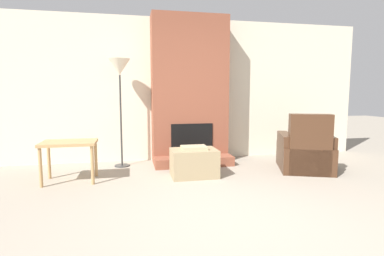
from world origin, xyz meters
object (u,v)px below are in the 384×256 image
object	(u,v)px
ottoman	(194,162)
floor_lamp_left	(120,72)
armchair	(305,153)
side_table	(69,147)

from	to	relation	value
ottoman	floor_lamp_left	distance (m)	1.95
armchair	side_table	world-z (taller)	armchair
armchair	floor_lamp_left	distance (m)	3.30
side_table	floor_lamp_left	bearing A→B (deg)	48.23
ottoman	floor_lamp_left	world-z (taller)	floor_lamp_left
armchair	floor_lamp_left	bearing A→B (deg)	3.40
ottoman	side_table	bearing A→B (deg)	176.80
armchair	floor_lamp_left	size ratio (longest dim) A/B	0.62
armchair	floor_lamp_left	xyz separation A→B (m)	(-2.90, 0.89, 1.30)
floor_lamp_left	ottoman	bearing A→B (deg)	-39.07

